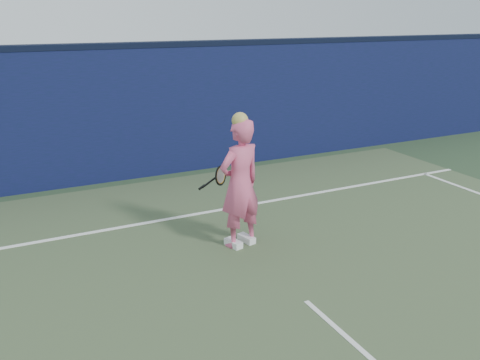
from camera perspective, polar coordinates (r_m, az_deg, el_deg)
ground at (r=5.31m, az=13.62°, el=-18.30°), size 80.00×80.00×0.00m
backstop_wall at (r=10.29m, az=-9.31°, el=7.53°), size 24.00×0.40×2.50m
wall_cap at (r=10.13m, az=-9.69°, el=14.77°), size 24.00×0.42×0.10m
player at (r=6.91m, az=0.00°, el=-0.39°), size 0.75×0.58×1.89m
racket at (r=7.25m, az=-2.36°, el=0.40°), size 0.52×0.25×0.29m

